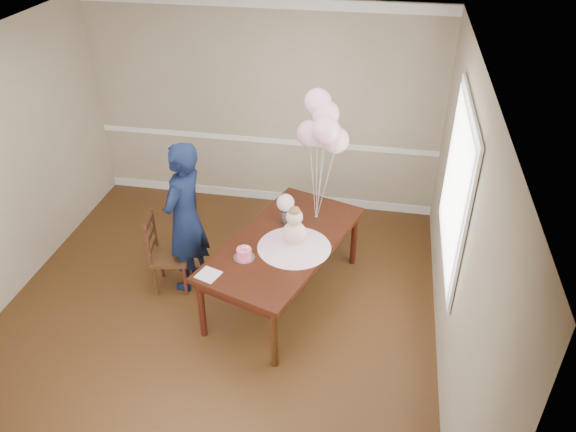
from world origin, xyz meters
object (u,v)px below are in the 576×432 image
Objects in this scene: dining_table_top at (284,243)px; woman at (185,218)px; dining_chair_seat at (171,256)px; birthday_cake at (244,253)px.

dining_table_top is 1.15× the size of woman.
dining_table_top is 1.28m from dining_chair_seat.
dining_table_top is at bearing 47.39° from birthday_cake.
birthday_cake is 0.84m from woman.
dining_chair_seat is (-1.24, -0.05, -0.31)m from dining_table_top.
birthday_cake is 0.37× the size of dining_chair_seat.
woman is at bearing -163.86° from dining_table_top.
woman is (-1.06, 0.05, 0.15)m from dining_table_top.
woman is at bearing 151.45° from birthday_cake.
dining_chair_seat is 0.49m from woman.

